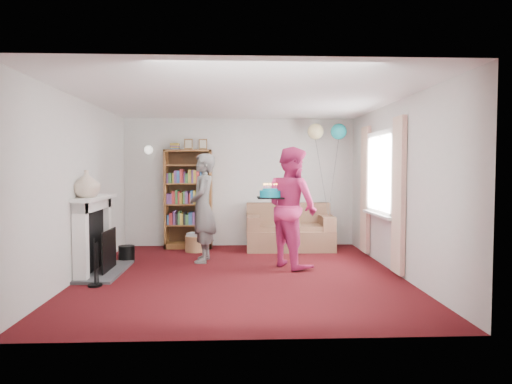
{
  "coord_description": "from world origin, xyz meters",
  "views": [
    {
      "loc": [
        -0.07,
        -6.49,
        1.53
      ],
      "look_at": [
        0.24,
        0.6,
        1.16
      ],
      "focal_mm": 32.0,
      "sensor_mm": 36.0,
      "label": 1
    }
  ],
  "objects_px": {
    "bookcase": "(189,200)",
    "person_striped": "(203,208)",
    "person_magenta": "(292,207)",
    "birthday_cake": "(270,194)",
    "sofa": "(289,232)"
  },
  "relations": [
    {
      "from": "sofa",
      "to": "person_magenta",
      "type": "distance_m",
      "value": 1.67
    },
    {
      "from": "person_magenta",
      "to": "sofa",
      "type": "bearing_deg",
      "value": -35.04
    },
    {
      "from": "bookcase",
      "to": "person_striped",
      "type": "height_order",
      "value": "bookcase"
    },
    {
      "from": "sofa",
      "to": "person_magenta",
      "type": "height_order",
      "value": "person_magenta"
    },
    {
      "from": "bookcase",
      "to": "person_magenta",
      "type": "bearing_deg",
      "value": -45.07
    },
    {
      "from": "bookcase",
      "to": "person_magenta",
      "type": "xyz_separation_m",
      "value": [
        1.78,
        -1.78,
        0.0
      ]
    },
    {
      "from": "person_striped",
      "to": "person_magenta",
      "type": "distance_m",
      "value": 1.47
    },
    {
      "from": "sofa",
      "to": "birthday_cake",
      "type": "height_order",
      "value": "birthday_cake"
    },
    {
      "from": "bookcase",
      "to": "person_striped",
      "type": "distance_m",
      "value": 1.41
    },
    {
      "from": "sofa",
      "to": "person_striped",
      "type": "bearing_deg",
      "value": -142.74
    },
    {
      "from": "bookcase",
      "to": "person_striped",
      "type": "bearing_deg",
      "value": -74.79
    },
    {
      "from": "sofa",
      "to": "birthday_cake",
      "type": "xyz_separation_m",
      "value": [
        -0.49,
        -1.67,
        0.81
      ]
    },
    {
      "from": "person_magenta",
      "to": "birthday_cake",
      "type": "bearing_deg",
      "value": 80.07
    },
    {
      "from": "person_striped",
      "to": "sofa",
      "type": "bearing_deg",
      "value": 127.5
    },
    {
      "from": "person_magenta",
      "to": "bookcase",
      "type": "bearing_deg",
      "value": 15.19
    }
  ]
}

